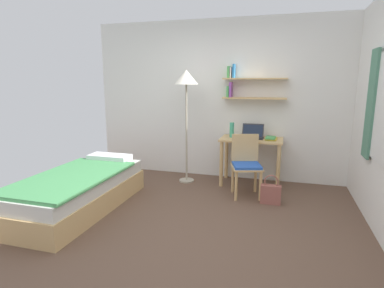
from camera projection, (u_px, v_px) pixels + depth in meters
The scene contains 10 objects.
ground_plane at pixel (186, 226), 3.56m from camera, with size 5.28×5.28×0.00m, color brown.
wall_back at pixel (223, 100), 5.20m from camera, with size 4.40×0.27×2.60m.
bed at pixel (79, 191), 4.01m from camera, with size 0.90×1.98×0.54m.
desk at pixel (251, 148), 4.90m from camera, with size 0.95×0.55×0.74m.
desk_chair at pixel (246, 163), 4.46m from camera, with size 0.51×0.51×0.87m.
standing_lamp at pixel (186, 84), 4.85m from camera, with size 0.37×0.37×1.79m.
laptop at pixel (253, 135), 4.89m from camera, with size 0.34×0.24×0.22m.
water_bottle at pixel (232, 130), 4.95m from camera, with size 0.07×0.07×0.23m, color #42A87F.
book_stack at pixel (271, 138), 4.75m from camera, with size 0.18×0.25×0.04m.
handbag at pixel (271, 194), 4.19m from camera, with size 0.27×0.11×0.40m.
Camera 1 is at (1.00, -3.15, 1.62)m, focal length 29.34 mm.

